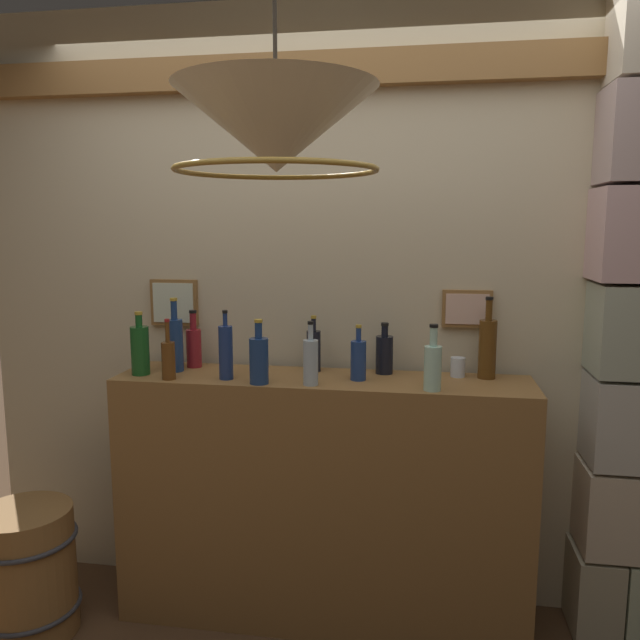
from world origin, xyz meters
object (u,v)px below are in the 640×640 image
at_px(glass_tumbler_rocks, 458,367).
at_px(liquor_bottle_brandy, 314,350).
at_px(liquor_bottle_rye, 226,352).
at_px(liquor_bottle_sherry, 168,359).
at_px(liquor_bottle_bourbon, 259,359).
at_px(wooden_barrel, 27,572).
at_px(liquor_bottle_rum, 433,365).
at_px(liquor_bottle_vodka, 194,346).
at_px(liquor_bottle_gin, 140,349).
at_px(liquor_bottle_vermouth, 175,343).
at_px(liquor_bottle_mezcal, 358,359).
at_px(liquor_bottle_port, 384,354).
at_px(pendant_lamp, 276,132).
at_px(liquor_bottle_tequila, 487,347).
at_px(liquor_bottle_whiskey, 311,361).

bearing_deg(glass_tumbler_rocks, liquor_bottle_brandy, -179.57).
height_order(liquor_bottle_rye, liquor_bottle_sherry, liquor_bottle_rye).
distance_m(liquor_bottle_bourbon, wooden_barrel, 1.33).
height_order(liquor_bottle_brandy, liquor_bottle_rum, liquor_bottle_rum).
relative_size(liquor_bottle_vodka, liquor_bottle_gin, 0.95).
bearing_deg(liquor_bottle_gin, wooden_barrel, -149.85).
distance_m(liquor_bottle_bourbon, liquor_bottle_vodka, 0.43).
relative_size(liquor_bottle_vermouth, liquor_bottle_mezcal, 1.40).
relative_size(liquor_bottle_vermouth, glass_tumbler_rocks, 3.96).
relative_size(liquor_bottle_gin, liquor_bottle_port, 1.23).
bearing_deg(liquor_bottle_vermouth, liquor_bottle_sherry, -78.79).
xyz_separation_m(liquor_bottle_vodka, pendant_lamp, (0.58, -0.82, 0.79)).
relative_size(liquor_bottle_bourbon, liquor_bottle_rye, 0.91).
relative_size(pendant_lamp, wooden_barrel, 1.14).
height_order(liquor_bottle_gin, wooden_barrel, liquor_bottle_gin).
bearing_deg(liquor_bottle_vodka, pendant_lamp, -54.83).
distance_m(liquor_bottle_sherry, wooden_barrel, 1.07).
bearing_deg(pendant_lamp, liquor_bottle_tequila, 50.10).
relative_size(liquor_bottle_whiskey, liquor_bottle_sherry, 1.02).
relative_size(liquor_bottle_rye, liquor_bottle_gin, 1.06).
relative_size(liquor_bottle_port, wooden_barrel, 0.40).
height_order(liquor_bottle_rye, glass_tumbler_rocks, liquor_bottle_rye).
relative_size(liquor_bottle_sherry, liquor_bottle_port, 1.15).
distance_m(liquor_bottle_vodka, liquor_bottle_vermouth, 0.11).
height_order(liquor_bottle_gin, pendant_lamp, pendant_lamp).
distance_m(liquor_bottle_whiskey, liquor_bottle_mezcal, 0.21).
xyz_separation_m(liquor_bottle_vodka, liquor_bottle_whiskey, (0.57, -0.23, 0.00)).
xyz_separation_m(liquor_bottle_rye, liquor_bottle_whiskey, (0.36, -0.04, -0.02)).
bearing_deg(liquor_bottle_whiskey, wooden_barrel, -170.66).
bearing_deg(liquor_bottle_tequila, liquor_bottle_port, 178.05).
distance_m(liquor_bottle_vodka, liquor_bottle_brandy, 0.54).
relative_size(liquor_bottle_bourbon, liquor_bottle_rum, 1.01).
relative_size(liquor_bottle_whiskey, liquor_bottle_port, 1.17).
distance_m(liquor_bottle_vodka, pendant_lamp, 1.28).
bearing_deg(liquor_bottle_tequila, liquor_bottle_sherry, -169.73).
height_order(liquor_bottle_sherry, pendant_lamp, pendant_lamp).
bearing_deg(wooden_barrel, liquor_bottle_vodka, 34.97).
height_order(liquor_bottle_mezcal, pendant_lamp, pendant_lamp).
bearing_deg(liquor_bottle_brandy, liquor_bottle_vermouth, -171.07).
height_order(liquor_bottle_tequila, liquor_bottle_gin, liquor_bottle_tequila).
relative_size(liquor_bottle_bourbon, liquor_bottle_mezcal, 1.14).
distance_m(liquor_bottle_tequila, liquor_bottle_mezcal, 0.53).
xyz_separation_m(liquor_bottle_rye, liquor_bottle_sherry, (-0.23, -0.04, -0.03)).
distance_m(liquor_bottle_bourbon, liquor_bottle_whiskey, 0.21).
bearing_deg(liquor_bottle_gin, liquor_bottle_bourbon, -7.22).
bearing_deg(pendant_lamp, liquor_bottle_whiskey, 90.96).
bearing_deg(glass_tumbler_rocks, liquor_bottle_vermouth, -175.37).
bearing_deg(liquor_bottle_brandy, liquor_bottle_whiskey, -82.95).
height_order(liquor_bottle_brandy, liquor_bottle_mezcal, liquor_bottle_brandy).
bearing_deg(liquor_bottle_vermouth, liquor_bottle_bourbon, -20.05).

